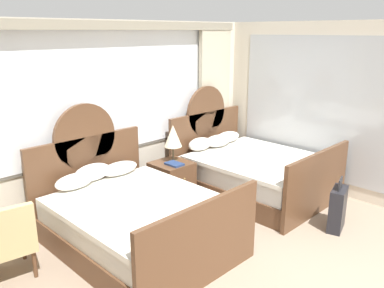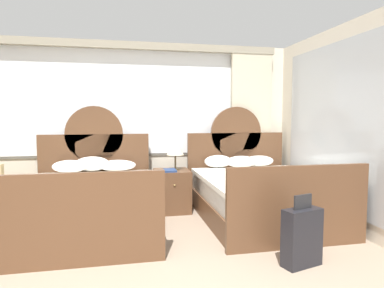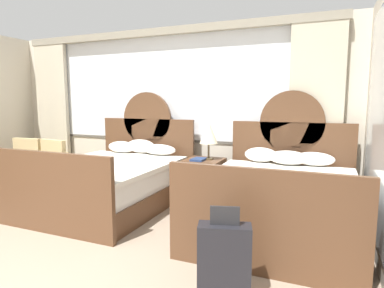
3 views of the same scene
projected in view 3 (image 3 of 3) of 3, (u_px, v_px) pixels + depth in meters
wall_back_window at (165, 104)px, 5.60m from camera, size 6.12×0.22×2.70m
bed_near_window at (112, 180)px, 4.73m from camera, size 1.70×2.21×1.64m
bed_near_mirror at (280, 199)px, 3.83m from camera, size 1.70×2.21×1.64m
nightstand_between_beds at (204, 181)px, 4.85m from camera, size 0.53×0.56×0.65m
table_lamp_on_nightstand at (209, 133)px, 4.76m from camera, size 0.27×0.27×0.56m
book_on_nightstand at (199, 159)px, 4.73m from camera, size 0.18×0.26×0.03m
armchair_by_window_left at (62, 162)px, 5.62m from camera, size 0.61×0.61×0.86m
armchair_by_window_centre at (35, 160)px, 5.86m from camera, size 0.59×0.59×0.86m
suitcase_on_floor at (224, 260)px, 2.50m from camera, size 0.43×0.28×0.72m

